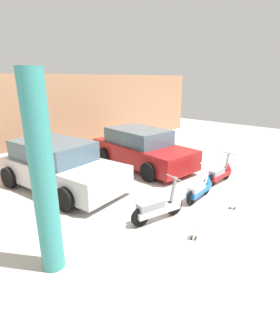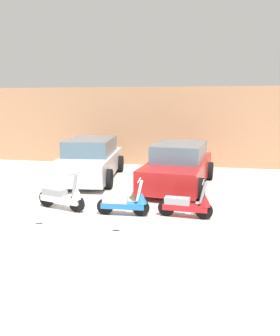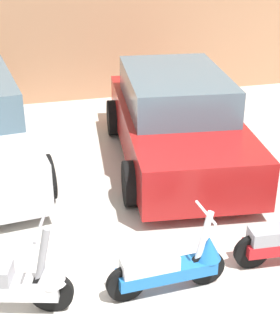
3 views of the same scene
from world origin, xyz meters
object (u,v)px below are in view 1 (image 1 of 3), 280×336
Objects in this scene: scooter_front_right at (201,187)px; car_rear_center at (141,149)px; support_column_side at (43,179)px; car_rear_left at (59,166)px; scooter_front_center at (221,172)px; placard_near_left_scooter at (194,234)px; placard_near_right_scooter at (234,205)px; scooter_front_left at (160,206)px.

car_rear_center reaches higher than scooter_front_right.
car_rear_left is at bearing 55.94° from support_column_side.
car_rear_left is (-3.81, 3.66, 0.37)m from scooter_front_center.
placard_near_left_scooter is at bearing -1.85° from car_rear_left.
car_rear_center is at bearing 26.04° from support_column_side.
scooter_front_right is 0.99× the size of scooter_front_center.
placard_near_right_scooter is (1.93, -0.07, 0.00)m from placard_near_left_scooter.
scooter_front_center is 0.30× the size of car_rear_left.
scooter_front_right is at bearing 91.49° from placard_near_right_scooter.
scooter_front_center reaches higher than placard_near_left_scooter.
car_rear_center is (2.86, 3.13, 0.33)m from scooter_front_left.
scooter_front_center is at bearing 1.59° from scooter_front_right.
placard_near_left_scooter is (0.34, -4.71, -0.60)m from car_rear_left.
car_rear_center is 6.25m from support_column_side.
scooter_front_left is 3.69m from car_rear_left.
scooter_front_center is 6.17m from support_column_side.
car_rear_left is at bearing 117.77° from scooter_front_right.
car_rear_left is 17.51× the size of placard_near_left_scooter.
car_rear_center is 17.27× the size of placard_near_right_scooter.
placard_near_left_scooter is 3.35m from support_column_side.
support_column_side is at bearing 149.47° from placard_near_left_scooter.
car_rear_left reaches higher than placard_near_left_scooter.
placard_near_left_scooter is 1.00× the size of placard_near_right_scooter.
scooter_front_left reaches higher than scooter_front_center.
support_column_side reaches higher than placard_near_left_scooter.
placard_near_left_scooter is 0.07× the size of support_column_side.
support_column_side is at bearing -40.06° from car_rear_left.
car_rear_left is 1.30× the size of support_column_side.
scooter_front_center is at bearing 15.50° from scooter_front_left.
support_column_side is (-4.42, 0.56, 1.41)m from scooter_front_right.
scooter_front_left is at bearing -8.94° from support_column_side.
scooter_front_right is at bearing -12.22° from car_rear_center.
scooter_front_left is 2.12m from placard_near_right_scooter.
placard_near_left_scooter is at bearing 177.99° from placard_near_right_scooter.
car_rear_left reaches higher than scooter_front_center.
scooter_front_center is at bearing 14.87° from car_rear_center.
scooter_front_left is 3.31m from scooter_front_center.
scooter_front_center is (3.31, -0.01, -0.03)m from scooter_front_left.
car_rear_left is at bearing 140.34° from scooter_front_center.
placard_near_left_scooter is 1.93m from placard_near_right_scooter.
placard_near_right_scooter is 4.99m from support_column_side.
support_column_side is (-2.68, 0.42, 1.38)m from scooter_front_left.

